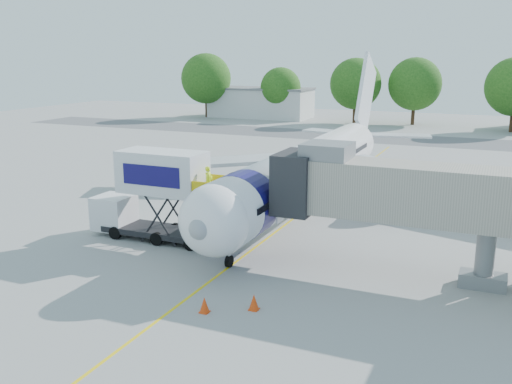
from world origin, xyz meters
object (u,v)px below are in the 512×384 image
at_px(aircraft, 311,168).
at_px(ground_tug, 185,323).
at_px(catering_hiloader, 154,195).
at_px(jet_bridge, 394,192).

bearing_deg(aircraft, ground_tug, -84.69).
bearing_deg(catering_hiloader, ground_tug, -51.69).
relative_size(jet_bridge, catering_hiloader, 1.64).
xyz_separation_m(catering_hiloader, ground_tug, (8.28, -10.48, -1.95)).
xyz_separation_m(aircraft, jet_bridge, (7.99, -11.12, 1.39)).
relative_size(jet_bridge, ground_tug, 3.25).
height_order(catering_hiloader, ground_tug, catering_hiloader).
bearing_deg(aircraft, catering_hiloader, -119.41).
height_order(jet_bridge, catering_hiloader, jet_bridge).
distance_m(aircraft, jet_bridge, 13.77).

